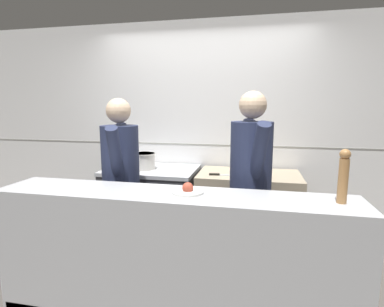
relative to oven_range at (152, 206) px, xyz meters
name	(u,v)px	position (x,y,z in m)	size (l,w,h in m)	color
ground_plane	(175,299)	(0.53, -0.96, -0.46)	(14.00, 14.00, 0.00)	#4C4742
wall_back_tiled	(203,132)	(0.53, 0.40, 0.84)	(8.00, 0.06, 2.60)	white
oven_range	(152,206)	(0.00, 0.00, 0.00)	(1.03, 0.71, 0.91)	#38383D
prep_counter	(248,214)	(1.10, 0.00, -0.01)	(1.07, 0.65, 0.90)	gray
pass_counter	(172,258)	(0.57, -1.17, 0.04)	(2.64, 0.45, 1.00)	#B7BABF
stock_pot	(143,161)	(-0.07, -0.05, 0.55)	(0.28, 0.28, 0.18)	beige
mixing_bowl_steel	(240,168)	(1.00, 0.04, 0.50)	(0.23, 0.23, 0.10)	#B7BABF
chefs_knife	(223,175)	(0.84, -0.14, 0.45)	(0.37, 0.08, 0.02)	#B7BABF
plated_dish_main	(188,190)	(0.69, -1.14, 0.56)	(0.23, 0.23, 0.08)	white
pepper_mill	(343,175)	(1.71, -1.15, 0.72)	(0.07, 0.07, 0.35)	#AD7A47
chef_head_cook	(121,179)	(-0.06, -0.66, 0.48)	(0.42, 0.73, 1.68)	black
chef_sous	(250,182)	(1.12, -0.63, 0.51)	(0.44, 0.76, 1.74)	black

